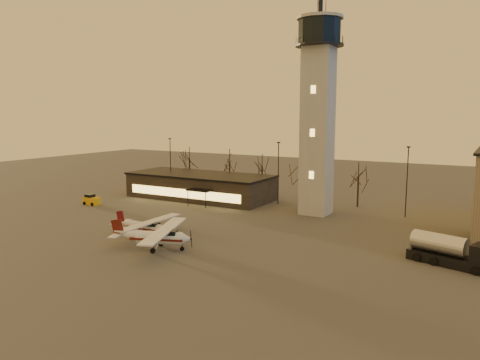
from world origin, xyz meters
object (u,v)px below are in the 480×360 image
at_px(terminal, 200,186).
at_px(cessna_front, 161,240).
at_px(service_cart, 91,201).
at_px(cessna_rear, 148,230).
at_px(fuel_truck, 450,254).
at_px(control_tower, 318,102).

xyz_separation_m(terminal, cessna_front, (13.99, -27.85, -1.02)).
bearing_deg(service_cart, cessna_rear, -27.58).
distance_m(fuel_truck, service_cart, 54.06).
height_order(control_tower, fuel_truck, control_tower).
bearing_deg(fuel_truck, service_cart, -168.19).
relative_size(cessna_front, fuel_truck, 1.42).
xyz_separation_m(cessna_front, service_cart, (-26.05, 14.31, -0.49)).
bearing_deg(terminal, fuel_truck, -23.17).
height_order(fuel_truck, service_cart, fuel_truck).
bearing_deg(service_cart, cessna_front, -29.00).
height_order(cessna_front, cessna_rear, cessna_front).
distance_m(terminal, fuel_truck, 45.50).
bearing_deg(service_cart, terminal, 48.10).
bearing_deg(cessna_front, terminal, 95.91).
xyz_separation_m(cessna_rear, fuel_truck, (32.46, 6.73, 0.18)).
relative_size(terminal, cessna_front, 2.16).
height_order(control_tower, cessna_front, control_tower).
bearing_deg(cessna_rear, terminal, 110.06).
distance_m(cessna_rear, service_cart, 24.12).
xyz_separation_m(control_tower, service_cart, (-34.05, -11.56, -15.69)).
xyz_separation_m(control_tower, cessna_front, (-8.00, -25.87, -15.19)).
height_order(control_tower, terminal, control_tower).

